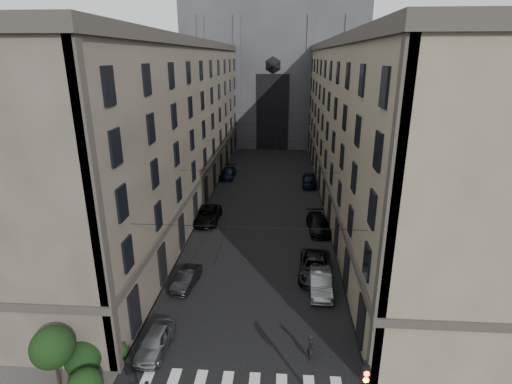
% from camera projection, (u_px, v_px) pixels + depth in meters
% --- Properties ---
extents(sidewalk_left, '(7.00, 80.00, 0.15)m').
position_uv_depth(sidewalk_left, '(184.00, 196.00, 51.11)').
color(sidewalk_left, '#383533').
rests_on(sidewalk_left, ground).
extents(sidewalk_right, '(7.00, 80.00, 0.15)m').
position_uv_depth(sidewalk_right, '(349.00, 200.00, 49.77)').
color(sidewalk_right, '#383533').
rests_on(sidewalk_right, ground).
extents(building_left, '(13.60, 60.60, 18.85)m').
position_uv_depth(building_left, '(155.00, 123.00, 48.30)').
color(building_left, '#464136').
rests_on(building_left, ground).
extents(building_right, '(13.60, 60.60, 18.85)m').
position_uv_depth(building_right, '(381.00, 126.00, 46.59)').
color(building_right, brown).
rests_on(building_right, ground).
extents(gothic_tower, '(35.00, 23.00, 58.00)m').
position_uv_depth(gothic_tower, '(275.00, 52.00, 81.51)').
color(gothic_tower, '#2D2D33').
rests_on(gothic_tower, ground).
extents(shrub_cluster, '(3.90, 4.40, 3.90)m').
position_uv_depth(shrub_cluster, '(75.00, 359.00, 21.17)').
color(shrub_cluster, black).
rests_on(shrub_cluster, sidewalk_left).
extents(tram_wires, '(14.00, 60.00, 0.43)m').
position_uv_depth(tram_wires, '(266.00, 142.00, 47.78)').
color(tram_wires, black).
rests_on(tram_wires, ground).
extents(car_left_near, '(1.86, 4.04, 1.34)m').
position_uv_depth(car_left_near, '(155.00, 341.00, 24.15)').
color(car_left_near, slate).
rests_on(car_left_near, ground).
extents(car_left_midnear, '(1.86, 4.02, 1.27)m').
position_uv_depth(car_left_midnear, '(186.00, 279.00, 31.02)').
color(car_left_midnear, black).
rests_on(car_left_midnear, ground).
extents(car_left_midfar, '(2.60, 5.57, 1.54)m').
position_uv_depth(car_left_midfar, '(207.00, 215.00, 43.04)').
color(car_left_midfar, black).
rests_on(car_left_midfar, ground).
extents(car_left_far, '(2.23, 5.14, 1.47)m').
position_uv_depth(car_left_far, '(228.00, 173.00, 58.78)').
color(car_left_far, black).
rests_on(car_left_far, ground).
extents(car_right_near, '(1.71, 4.59, 1.50)m').
position_uv_depth(car_right_near, '(321.00, 282.00, 30.29)').
color(car_right_near, gray).
rests_on(car_right_near, ground).
extents(car_right_midnear, '(3.02, 5.72, 1.53)m').
position_uv_depth(car_right_midnear, '(315.00, 267.00, 32.54)').
color(car_right_midnear, black).
rests_on(car_right_midnear, ground).
extents(car_right_midfar, '(2.50, 5.35, 1.51)m').
position_uv_depth(car_right_midfar, '(318.00, 224.00, 40.87)').
color(car_right_midfar, black).
rests_on(car_right_midfar, ground).
extents(car_right_far, '(2.10, 4.81, 1.61)m').
position_uv_depth(car_right_far, '(309.00, 180.00, 55.03)').
color(car_right_far, black).
rests_on(car_right_far, ground).
extents(pedestrian, '(0.56, 0.72, 1.73)m').
position_uv_depth(pedestrian, '(311.00, 347.00, 23.43)').
color(pedestrian, black).
rests_on(pedestrian, ground).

